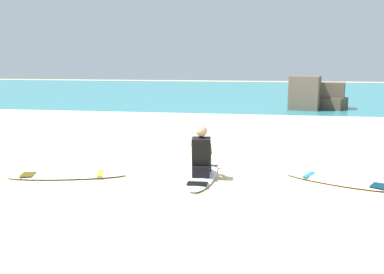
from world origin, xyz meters
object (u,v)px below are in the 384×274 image
Objects in this scene: surfer_seated at (202,156)px; surfboard_spare_far at (340,181)px; surfboard_main at (203,175)px; surfboard_spare_near at (67,175)px.

surfer_seated is 2.57m from surfboard_spare_far.
surfboard_main is 0.42m from surfer_seated.
surfboard_spare_far is at bearing -0.53° from surfboard_main.
surfboard_spare_near is (-2.56, -0.50, 0.00)m from surfboard_main.
surfboard_spare_near is at bearing -171.63° from surfer_seated.
surfer_seated reaches higher than surfboard_spare_near.
surfboard_main is 2.53m from surfboard_spare_far.
surfboard_spare_far is at bearing 5.37° from surfboard_spare_near.
surfer_seated reaches higher than surfboard_spare_far.
surfboard_spare_far is (5.08, 0.48, 0.00)m from surfboard_spare_near.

